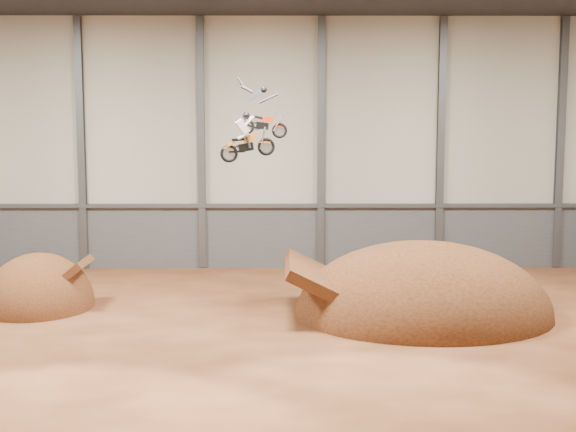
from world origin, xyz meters
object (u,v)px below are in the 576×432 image
Objects in this scene: fmx_rider_a at (249,134)px; fmx_rider_b at (262,109)px; takeoff_ramp at (39,307)px; landing_ramp at (423,315)px.

fmx_rider_a is 1.34m from fmx_rider_b.
takeoff_ramp is at bearing 154.72° from fmx_rider_a.
takeoff_ramp is at bearing 175.01° from landing_ramp.
fmx_rider_a reaches higher than takeoff_ramp.
landing_ramp is 10.83m from fmx_rider_a.
fmx_rider_a reaches higher than landing_ramp.
fmx_rider_b is at bearing 37.51° from fmx_rider_a.
fmx_rider_b reaches higher than fmx_rider_a.
fmx_rider_a is (9.60, -1.93, 7.84)m from takeoff_ramp.
landing_ramp is 4.10× the size of fmx_rider_b.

